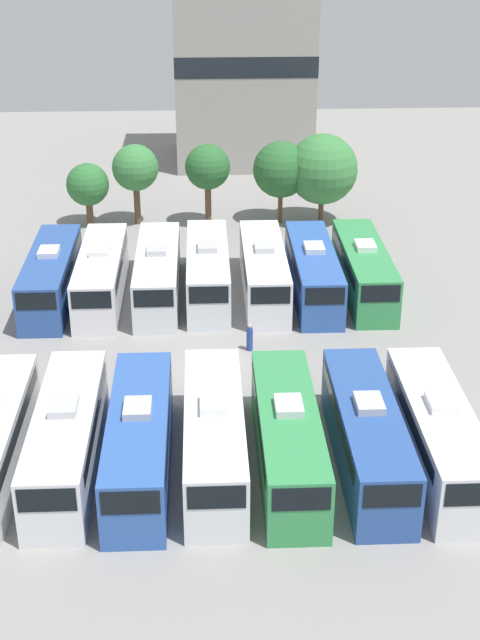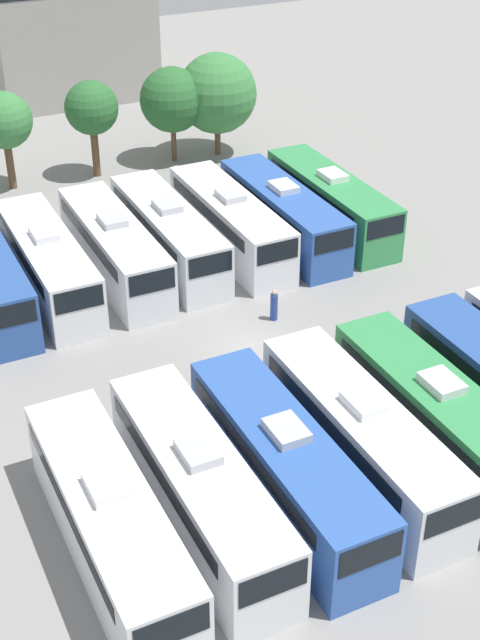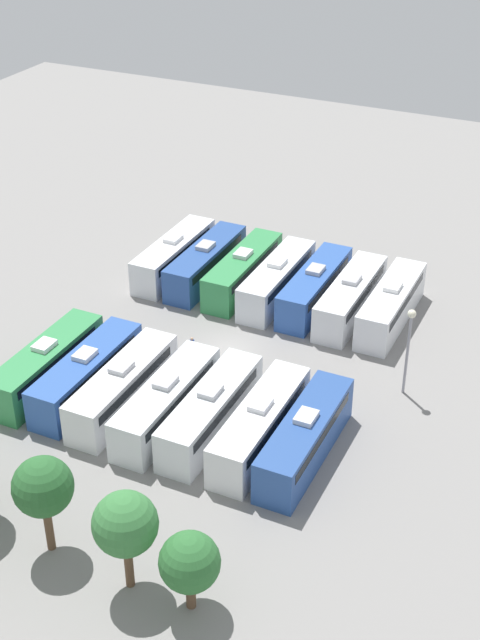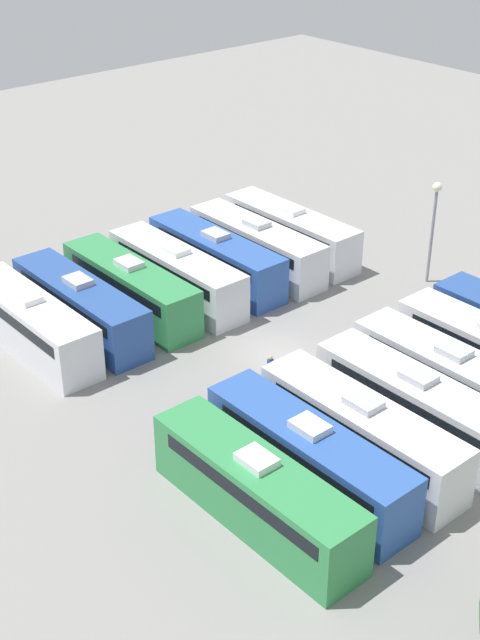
% 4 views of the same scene
% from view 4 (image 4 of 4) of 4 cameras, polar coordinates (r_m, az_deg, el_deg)
% --- Properties ---
extents(ground_plane, '(123.22, 123.22, 0.00)m').
position_cam_4_polar(ground_plane, '(49.75, 2.37, -2.24)').
color(ground_plane, gray).
extents(bus_0, '(2.63, 10.91, 3.39)m').
position_cam_4_polar(bus_0, '(61.03, 3.28, 5.71)').
color(bus_0, silver).
rests_on(bus_0, ground_plane).
extents(bus_1, '(2.63, 10.91, 3.39)m').
position_cam_4_polar(bus_1, '(58.82, 1.09, 4.82)').
color(bus_1, silver).
rests_on(bus_1, ground_plane).
extents(bus_2, '(2.63, 10.91, 3.39)m').
position_cam_4_polar(bus_2, '(57.14, -1.53, 4.05)').
color(bus_2, '#2D56A8').
rests_on(bus_2, ground_plane).
extents(bus_3, '(2.63, 10.91, 3.39)m').
position_cam_4_polar(bus_3, '(55.19, -4.06, 3.04)').
color(bus_3, silver).
rests_on(bus_3, ground_plane).
extents(bus_4, '(2.63, 10.91, 3.39)m').
position_cam_4_polar(bus_4, '(53.74, -7.00, 2.12)').
color(bus_4, '#338C4C').
rests_on(bus_4, ground_plane).
extents(bus_5, '(2.63, 10.91, 3.39)m').
position_cam_4_polar(bus_5, '(52.10, -10.17, 0.94)').
color(bus_5, '#284C93').
rests_on(bus_5, ground_plane).
extents(bus_6, '(2.63, 10.91, 3.39)m').
position_cam_4_polar(bus_6, '(50.85, -13.22, -0.14)').
color(bus_6, silver).
rests_on(bus_6, ground_plane).
extents(bus_9, '(2.63, 10.91, 3.39)m').
position_cam_4_polar(bus_9, '(45.85, 13.35, -3.63)').
color(bus_9, silver).
rests_on(bus_9, ground_plane).
extents(bus_10, '(2.63, 10.91, 3.39)m').
position_cam_4_polar(bus_10, '(43.51, 11.19, -5.31)').
color(bus_10, silver).
rests_on(bus_10, ground_plane).
extents(bus_11, '(2.63, 10.91, 3.39)m').
position_cam_4_polar(bus_11, '(41.33, 7.80, -7.05)').
color(bus_11, white).
rests_on(bus_11, ground_plane).
extents(bus_12, '(2.63, 10.91, 3.39)m').
position_cam_4_polar(bus_12, '(39.60, 4.44, -8.65)').
color(bus_12, '#2D56A8').
rests_on(bus_12, ground_plane).
extents(bus_13, '(2.63, 10.91, 3.39)m').
position_cam_4_polar(bus_13, '(37.72, 1.09, -10.80)').
color(bus_13, '#338C4C').
rests_on(bus_13, ground_plane).
extents(worker_person, '(0.36, 0.36, 1.62)m').
position_cam_4_polar(worker_person, '(46.99, 1.94, -3.21)').
color(worker_person, navy).
rests_on(worker_person, ground_plane).
extents(light_pole, '(0.60, 0.60, 6.77)m').
position_cam_4_polar(light_pole, '(57.07, 12.32, 6.64)').
color(light_pole, gray).
rests_on(light_pole, ground_plane).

